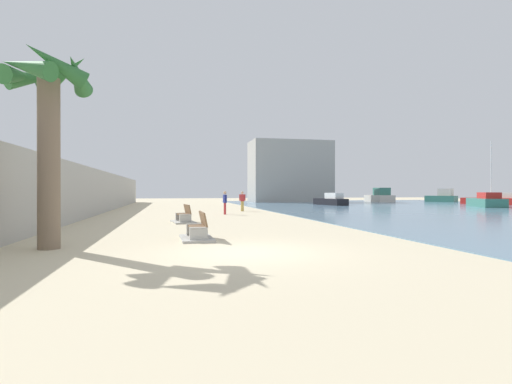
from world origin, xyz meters
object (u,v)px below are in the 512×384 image
Objects in this scene: boat_mid_bay at (496,200)px; palm_tree at (48,107)px; bench_near at (197,233)px; person_walking at (242,200)px; boat_nearest at (331,200)px; person_standing at (225,201)px; boat_distant at (380,197)px; bench_far at (184,218)px; boat_far_right at (486,201)px; boat_outer at (442,197)px.

palm_tree is at bearing -147.08° from boat_mid_bay.
person_walking is at bearing 74.77° from bench_near.
boat_nearest is at bearing 54.02° from palm_tree.
person_standing is 0.30× the size of boat_distant.
person_standing is (3.16, 6.65, 0.75)m from bench_far.
boat_mid_bay is at bearing 18.81° from person_standing.
bench_far is 42.01m from boat_mid_bay.
person_walking is 32.15m from boat_distant.
boat_far_right reaches higher than boat_nearest.
boat_outer is (35.69, 22.75, -0.23)m from person_standing.
boat_far_right is (31.38, 20.80, 0.38)m from bench_near.
boat_far_right is (26.44, 2.63, -0.36)m from person_walking.
bench_far is at bearing -133.45° from boat_distant.
palm_tree is at bearing -115.82° from person_walking.
boat_nearest is (-11.99, -9.85, -0.24)m from boat_distant.
person_walking is at bearing -166.68° from boat_mid_bay.
palm_tree reaches higher than boat_nearest.
boat_distant is at bearing 46.55° from bench_far.
palm_tree is at bearing -125.98° from boat_nearest.
bench_near and bench_far have the same top height.
boat_mid_bay is at bearing 13.32° from person_walking.
boat_distant is 18.17m from boat_far_right.
person_walking is at bearing -139.90° from boat_distant.
boat_outer is (9.08, -2.03, -0.05)m from boat_distant.
person_standing is (-2.03, -4.07, 0.01)m from person_walking.
person_walking reaches higher than boat_far_right.
boat_distant is at bearing 52.77° from bench_near.
bench_near is 48.83m from boat_distant.
boat_far_right is at bearing -140.38° from boat_mid_bay.
person_standing is at bearing -116.48° from person_walking.
person_walking is 33.47m from boat_mid_bay.
palm_tree reaches higher than boat_far_right.
boat_outer reaches higher than boat_nearest.
boat_distant is (34.01, 40.18, -3.38)m from palm_tree.
bench_far is 43.29m from boat_distant.
bench_far is at bearing -129.49° from boat_nearest.
person_walking is 0.22× the size of boat_mid_bay.
boat_far_right is at bearing 31.66° from palm_tree.
boat_nearest is (17.54, 29.02, 0.34)m from bench_near.
boat_distant is 9.30m from boat_outer.
boat_distant is (24.59, 20.71, -0.16)m from person_walking.
person_standing is 42.32m from boat_outer.
palm_tree is 57.65m from boat_outer.
palm_tree is 1.16× the size of boat_nearest.
boat_nearest is at bearing 58.85° from bench_near.
boat_nearest is 20.22m from boat_mid_bay.
bench_far is (4.24, 8.75, -3.95)m from palm_tree.
boat_outer is 17.60m from boat_far_right.
bench_far is at bearing -115.80° from person_walking.
person_standing is 0.25× the size of boat_far_right.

